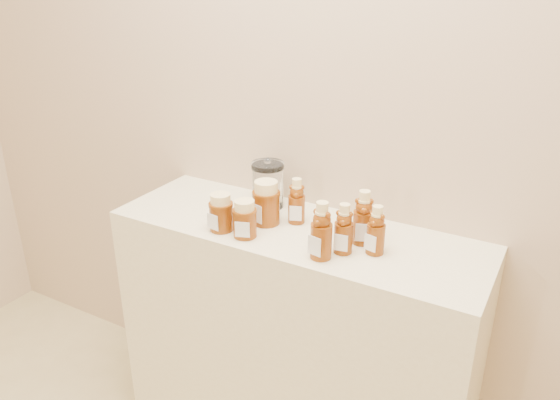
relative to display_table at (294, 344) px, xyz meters
The scene contains 11 objects.
wall_back 0.92m from the display_table, 90.00° to the left, with size 3.50×0.02×2.70m, color tan.
display_table is the anchor object (origin of this frame).
bear_bottle_back_left 0.54m from the display_table, 115.07° to the left, with size 0.06×0.06×0.17m, color #652907, non-canonical shape.
bear_bottle_back_mid 0.59m from the display_table, ahead, with size 0.06×0.06×0.19m, color #652907, non-canonical shape.
bear_bottle_back_right 0.60m from the display_table, ahead, with size 0.06×0.06×0.17m, color #652907, non-canonical shape.
bear_bottle_front_left 0.58m from the display_table, 40.76° to the right, with size 0.07×0.07×0.19m, color #652907, non-canonical shape.
bear_bottle_front_right 0.57m from the display_table, 19.69° to the right, with size 0.06×0.06×0.17m, color #652907, non-canonical shape.
honey_jar_left 0.56m from the display_table, 148.23° to the right, with size 0.08×0.08×0.12m, color #652907, non-canonical shape.
honey_jar_back 0.53m from the display_table, behind, with size 0.09×0.09×0.14m, color #652907, non-canonical shape.
honey_jar_front 0.53m from the display_table, 131.70° to the right, with size 0.07×0.07×0.12m, color #652907, non-canonical shape.
glass_canister 0.57m from the display_table, 147.28° to the left, with size 0.11×0.11×0.17m, color white, non-canonical shape.
Camera 1 is at (0.71, 0.19, 1.67)m, focal length 35.00 mm.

